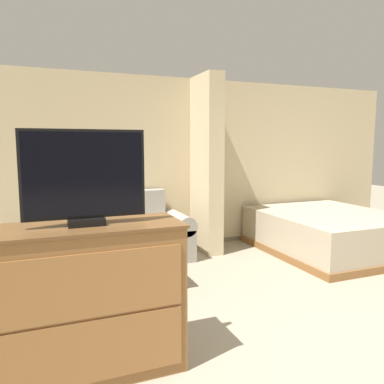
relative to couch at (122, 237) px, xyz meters
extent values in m
plane|color=gray|center=(1.23, -3.22, -0.34)|extent=(20.00, 20.00, 0.00)
cube|color=#CCB78E|center=(1.23, 0.48, 0.96)|extent=(7.48, 0.12, 2.60)
cube|color=#70644E|center=(1.23, 0.41, -0.31)|extent=(7.48, 0.02, 0.06)
cube|color=brown|center=(0.00, 0.40, 1.04)|extent=(0.64, 0.02, 0.37)
cube|color=gray|center=(0.00, 0.39, 1.04)|extent=(0.57, 0.01, 0.30)
cube|color=#CCB78E|center=(1.30, 0.06, 0.96)|extent=(0.24, 0.72, 2.60)
cube|color=gray|center=(0.00, -0.04, -0.12)|extent=(1.37, 0.84, 0.44)
cube|color=gray|center=(0.00, 0.28, 0.35)|extent=(1.37, 0.20, 0.50)
cube|color=gray|center=(-0.81, -0.04, -0.12)|extent=(0.24, 0.84, 0.44)
cylinder|color=gray|center=(-0.81, -0.04, 0.16)|extent=(0.27, 0.84, 0.27)
cube|color=gray|center=(0.81, -0.04, -0.12)|extent=(0.24, 0.84, 0.44)
cylinder|color=gray|center=(0.81, -0.04, 0.16)|extent=(0.27, 0.84, 0.27)
cube|color=#A49F94|center=(-0.34, -0.09, 0.15)|extent=(0.67, 0.60, 0.10)
cube|color=#A49F94|center=(0.34, -0.09, 0.15)|extent=(0.67, 0.60, 0.10)
cube|color=brown|center=(0.03, -1.09, 0.06)|extent=(0.76, 0.51, 0.04)
cylinder|color=brown|center=(-0.31, -1.30, -0.15)|extent=(0.04, 0.04, 0.38)
cylinder|color=brown|center=(0.37, -1.30, -0.15)|extent=(0.04, 0.04, 0.38)
cylinder|color=brown|center=(-0.31, -0.87, -0.15)|extent=(0.04, 0.04, 0.38)
cylinder|color=brown|center=(0.37, -0.87, -0.15)|extent=(0.04, 0.04, 0.38)
cube|color=brown|center=(-1.09, -0.04, 0.19)|extent=(0.40, 0.40, 0.04)
cylinder|color=brown|center=(-1.26, -0.21, -0.08)|extent=(0.04, 0.04, 0.51)
cylinder|color=brown|center=(-0.92, -0.21, -0.08)|extent=(0.04, 0.04, 0.51)
cylinder|color=brown|center=(-1.26, 0.13, -0.08)|extent=(0.04, 0.04, 0.51)
cylinder|color=brown|center=(-0.92, 0.13, -0.08)|extent=(0.04, 0.04, 0.51)
cylinder|color=tan|center=(-1.09, -0.04, 0.26)|extent=(0.15, 0.15, 0.11)
cylinder|color=tan|center=(-1.09, -0.04, 0.35)|extent=(0.02, 0.02, 0.07)
cone|color=white|center=(-1.09, -0.04, 0.50)|extent=(0.31, 0.31, 0.22)
cube|color=brown|center=(-0.70, -2.47, 0.18)|extent=(1.27, 0.51, 1.04)
cube|color=brown|center=(-0.70, -2.47, 0.71)|extent=(1.29, 0.53, 0.02)
cube|color=#946133|center=(-0.70, -2.73, 0.39)|extent=(1.17, 0.01, 0.41)
cube|color=#946133|center=(-0.70, -2.73, -0.05)|extent=(1.17, 0.01, 0.41)
cube|color=black|center=(-0.70, -2.47, 0.74)|extent=(0.24, 0.16, 0.05)
cube|color=black|center=(-0.70, -2.47, 1.06)|extent=(0.80, 0.04, 0.59)
cube|color=black|center=(-0.70, -2.49, 1.06)|extent=(0.76, 0.01, 0.55)
cube|color=brown|center=(2.98, -0.69, -0.29)|extent=(1.84, 2.11, 0.10)
cube|color=tan|center=(2.98, -0.69, 0.01)|extent=(1.80, 2.07, 0.49)
cube|color=white|center=(2.98, 0.12, 0.20)|extent=(1.68, 0.36, 0.10)
camera|label=1|loc=(-0.95, -5.03, 1.26)|focal=35.00mm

